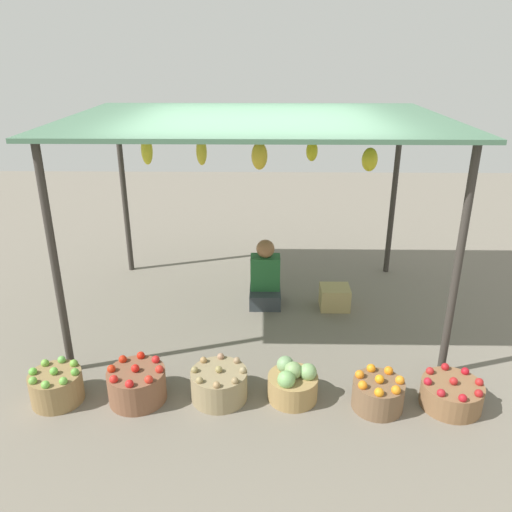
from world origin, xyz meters
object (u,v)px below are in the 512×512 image
at_px(basket_red_apples, 451,394).
at_px(basket_green_apples, 56,386).
at_px(basket_red_tomatoes, 137,384).
at_px(wooden_crate_near_vendor, 335,297).
at_px(basket_potatoes, 219,384).
at_px(vendor_person, 265,279).
at_px(basket_oranges, 378,393).
at_px(basket_cabbages, 293,383).

bearing_deg(basket_red_apples, basket_green_apples, 179.78).
bearing_deg(basket_red_tomatoes, wooden_crate_near_vendor, 41.73).
relative_size(basket_red_tomatoes, basket_potatoes, 1.01).
distance_m(basket_red_tomatoes, wooden_crate_near_vendor, 2.54).
height_order(vendor_person, basket_oranges, vendor_person).
distance_m(vendor_person, wooden_crate_near_vendor, 0.83).
bearing_deg(basket_cabbages, basket_red_apples, -3.33).
bearing_deg(basket_potatoes, basket_oranges, -4.29).
bearing_deg(wooden_crate_near_vendor, basket_oranges, -85.44).
distance_m(basket_green_apples, basket_red_apples, 3.34).
bearing_deg(wooden_crate_near_vendor, basket_red_apples, -66.24).
xyz_separation_m(basket_green_apples, basket_red_tomatoes, (0.68, 0.03, 0.01)).
bearing_deg(basket_cabbages, basket_red_tomatoes, -178.44).
xyz_separation_m(basket_potatoes, wooden_crate_near_vendor, (1.20, 1.66, -0.00)).
bearing_deg(basket_green_apples, basket_red_tomatoes, 2.37).
bearing_deg(wooden_crate_near_vendor, basket_red_tomatoes, -138.27).
relative_size(vendor_person, basket_potatoes, 1.61).
bearing_deg(basket_cabbages, wooden_crate_near_vendor, 71.11).
bearing_deg(vendor_person, basket_green_apples, -133.93).
relative_size(basket_oranges, wooden_crate_near_vendor, 1.27).
distance_m(basket_potatoes, basket_oranges, 1.34).
relative_size(vendor_person, basket_cabbages, 1.81).
relative_size(basket_cabbages, basket_red_apples, 0.85).
distance_m(vendor_person, basket_cabbages, 1.80).
bearing_deg(basket_green_apples, basket_cabbages, 1.84).
bearing_deg(basket_red_tomatoes, basket_cabbages, 1.56).
relative_size(basket_green_apples, basket_red_tomatoes, 0.89).
relative_size(basket_green_apples, basket_potatoes, 0.90).
bearing_deg(basket_red_apples, basket_red_tomatoes, 179.12).
height_order(basket_red_tomatoes, basket_cabbages, basket_cabbages).
xyz_separation_m(basket_potatoes, basket_oranges, (1.34, -0.10, -0.00)).
height_order(vendor_person, wooden_crate_near_vendor, vendor_person).
bearing_deg(basket_potatoes, basket_red_apples, -2.11).
distance_m(basket_green_apples, basket_cabbages, 2.01).
bearing_deg(basket_green_apples, vendor_person, 46.07).
distance_m(basket_potatoes, basket_red_apples, 1.96).
distance_m(basket_oranges, basket_red_apples, 0.62).
distance_m(basket_cabbages, wooden_crate_near_vendor, 1.75).
bearing_deg(basket_oranges, basket_red_tomatoes, 178.06).
bearing_deg(basket_red_apples, basket_cabbages, 176.67).
bearing_deg(basket_red_tomatoes, basket_potatoes, 2.55).
relative_size(vendor_person, wooden_crate_near_vendor, 2.32).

